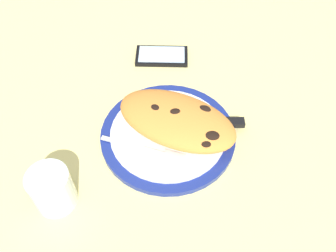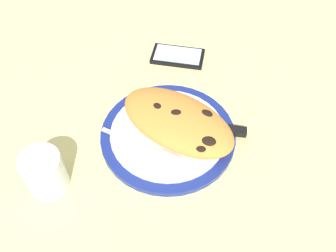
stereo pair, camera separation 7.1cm
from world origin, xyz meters
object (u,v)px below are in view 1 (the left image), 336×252
calzone (177,120)px  fork (150,150)px  smartphone (162,56)px  plate (168,135)px  water_glass (53,191)px  knife (205,123)px

calzone → fork: 8.14cm
fork → smartphone: 29.18cm
plate → water_glass: (-11.79, -21.51, 2.77)cm
plate → fork: (-1.16, -5.68, 1.02)cm
plate → calzone: 3.99cm
plate → fork: 5.89cm
fork → smartphone: fork is taller
calzone → smartphone: size_ratio=1.72×
calzone → smartphone: (-13.04, 19.61, -3.59)cm
calzone → knife: 6.20cm
plate → calzone: (1.07, 1.78, 3.40)cm
knife → water_glass: size_ratio=2.64×
plate → water_glass: bearing=-118.7°
plate → calzone: bearing=58.9°
calzone → smartphone: calzone is taller
calzone → knife: bearing=33.3°
fork → smartphone: bearing=111.8°
knife → water_glass: bearing=-123.8°
calzone → water_glass: 26.62cm
calzone → plate: bearing=-121.1°
plate → knife: size_ratio=1.27×
calzone → knife: calzone is taller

